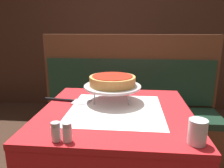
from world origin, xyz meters
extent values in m
cube|color=red|center=(0.00, 0.00, 0.76)|extent=(0.86, 0.86, 0.03)
cube|color=white|center=(0.00, 0.00, 0.78)|extent=(0.53, 0.53, 0.00)
cube|color=red|center=(0.00, 0.00, 0.66)|extent=(0.86, 0.86, 0.18)
cube|color=#4C331E|center=(-0.40, 0.40, 0.37)|extent=(0.05, 0.05, 0.75)
cube|color=#4C331E|center=(0.40, 0.40, 0.37)|extent=(0.05, 0.05, 0.75)
cube|color=red|center=(-0.31, 1.61, 0.75)|extent=(0.70, 0.70, 0.03)
cube|color=white|center=(-0.31, 1.61, 0.77)|extent=(0.44, 0.44, 0.00)
cube|color=red|center=(-0.31, 1.61, 0.67)|extent=(0.70, 0.70, 0.13)
cube|color=#4C331E|center=(-0.63, 1.29, 0.37)|extent=(0.05, 0.05, 0.74)
cube|color=#4C331E|center=(0.00, 1.29, 0.37)|extent=(0.05, 0.05, 0.74)
cube|color=#4C331E|center=(-0.63, 1.92, 0.37)|extent=(0.05, 0.05, 0.74)
cube|color=#4C331E|center=(0.00, 1.92, 0.37)|extent=(0.05, 0.05, 0.74)
cube|color=brown|center=(0.06, 0.79, 0.20)|extent=(1.73, 0.47, 0.40)
cube|color=#193323|center=(0.06, 0.79, 0.43)|extent=(1.70, 0.46, 0.06)
cube|color=brown|center=(0.06, 0.99, 0.81)|extent=(1.73, 0.06, 0.72)
cube|color=#193323|center=(0.06, 0.95, 0.71)|extent=(1.66, 0.02, 0.46)
cube|color=#3D2319|center=(0.00, 2.17, 1.20)|extent=(6.00, 0.04, 2.40)
cylinder|color=#ADADB2|center=(-0.03, 0.26, 0.82)|extent=(0.01, 0.01, 0.09)
cylinder|color=#ADADB2|center=(-0.14, 0.08, 0.82)|extent=(0.01, 0.01, 0.09)
cylinder|color=#ADADB2|center=(0.07, 0.08, 0.82)|extent=(0.01, 0.01, 0.09)
cylinder|color=#ADADB2|center=(-0.03, 0.14, 0.87)|extent=(0.24, 0.24, 0.01)
cylinder|color=silver|center=(-0.03, 0.14, 0.87)|extent=(0.35, 0.35, 0.01)
cylinder|color=silver|center=(-0.03, 0.14, 0.88)|extent=(0.36, 0.36, 0.01)
cylinder|color=tan|center=(-0.03, 0.14, 0.91)|extent=(0.29, 0.29, 0.06)
cylinder|color=#A82314|center=(-0.03, 0.14, 0.94)|extent=(0.25, 0.25, 0.01)
cube|color=#BCBCC1|center=(-0.23, 0.10, 0.78)|extent=(0.13, 0.11, 0.00)
cube|color=black|center=(-0.38, 0.12, 0.78)|extent=(0.20, 0.05, 0.01)
cylinder|color=silver|center=(0.36, -0.35, 0.83)|extent=(0.08, 0.08, 0.10)
cylinder|color=silver|center=(-0.22, -0.38, 0.81)|extent=(0.04, 0.04, 0.06)
cylinder|color=#B7B7BC|center=(-0.22, -0.38, 0.85)|extent=(0.04, 0.04, 0.02)
cylinder|color=silver|center=(-0.17, -0.38, 0.81)|extent=(0.04, 0.04, 0.06)
cylinder|color=#B7B7BC|center=(-0.17, -0.38, 0.85)|extent=(0.04, 0.04, 0.02)
cube|color=#B2B2B7|center=(0.05, 0.39, 0.82)|extent=(0.10, 0.05, 0.09)
cube|color=black|center=(-0.31, 1.56, 0.79)|extent=(0.14, 0.14, 0.03)
cylinder|color=black|center=(-0.31, 1.56, 0.86)|extent=(0.01, 0.01, 0.13)
cylinder|color=red|center=(-0.31, 1.61, 0.85)|extent=(0.04, 0.04, 0.10)
cylinder|color=gold|center=(-0.35, 1.54, 0.85)|extent=(0.04, 0.04, 0.10)
cylinder|color=#99194C|center=(-0.27, 1.54, 0.85)|extent=(0.04, 0.04, 0.10)
camera|label=1|loc=(0.09, -1.19, 1.24)|focal=35.00mm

